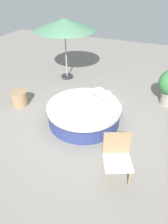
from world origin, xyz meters
TOP-DOWN VIEW (x-y plane):
  - ground_plane at (0.00, 0.00)m, footprint 16.00×16.00m
  - round_bed at (0.00, 0.00)m, footprint 1.98×1.98m
  - throw_pillow_0 at (-0.12, -0.78)m, footprint 0.47×0.35m
  - throw_pillow_1 at (0.16, -0.68)m, footprint 0.50×0.31m
  - throw_pillow_2 at (0.43, -0.60)m, footprint 0.40×0.30m
  - throw_pillow_3 at (0.62, -0.40)m, footprint 0.53×0.31m
  - throw_pillow_4 at (0.75, -0.14)m, footprint 0.44×0.38m
  - patio_chair at (-1.39, -1.23)m, footprint 0.67×0.68m
  - patio_umbrella at (2.31, 1.63)m, footprint 2.14×2.14m
  - side_table at (0.05, 2.14)m, footprint 0.49×0.49m

SIDE VIEW (x-z plane):
  - ground_plane at x=0.00m, z-range 0.00..0.00m
  - side_table at x=0.05m, z-range 0.00..0.44m
  - round_bed at x=0.00m, z-range 0.01..0.51m
  - patio_chair at x=-1.39m, z-range 0.07..1.05m
  - throw_pillow_3 at x=0.62m, z-range 0.50..0.65m
  - throw_pillow_4 at x=0.75m, z-range 0.50..0.66m
  - throw_pillow_1 at x=0.16m, z-range 0.50..0.67m
  - throw_pillow_2 at x=0.43m, z-range 0.50..0.68m
  - throw_pillow_0 at x=-0.12m, z-range 0.50..0.70m
  - patio_umbrella at x=2.31m, z-range 0.86..2.98m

